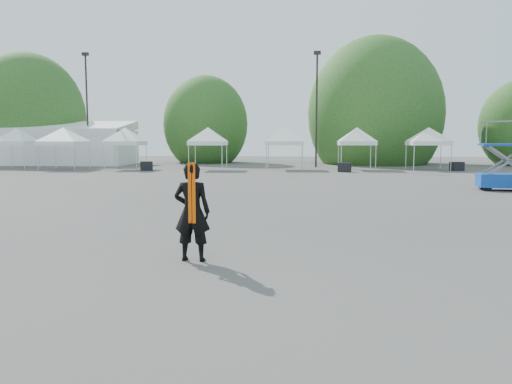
{
  "coord_description": "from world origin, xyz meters",
  "views": [
    {
      "loc": [
        1.22,
        -11.22,
        2.36
      ],
      "look_at": [
        0.43,
        -1.15,
        1.3
      ],
      "focal_mm": 35.0,
      "sensor_mm": 36.0,
      "label": 1
    }
  ],
  "objects": [
    {
      "name": "tree_mid_w",
      "position": [
        -8.0,
        40.0,
        3.93
      ],
      "size": [
        4.16,
        4.16,
        6.33
      ],
      "color": "#382314",
      "rests_on": "ground"
    },
    {
      "name": "scissor_lift",
      "position": [
        11.06,
        12.79,
        1.63
      ],
      "size": [
        2.63,
        1.55,
        3.23
      ],
      "rotation": [
        0.0,
        0.0,
        -0.12
      ],
      "color": "#0C4DA2",
      "rests_on": "ground"
    },
    {
      "name": "crate_east",
      "position": [
        13.47,
        27.67,
        0.34
      ],
      "size": [
        1.06,
        0.94,
        0.69
      ],
      "primitive_type": "cube",
      "rotation": [
        0.0,
        0.0,
        0.33
      ],
      "color": "black",
      "rests_on": "ground"
    },
    {
      "name": "marquee",
      "position": [
        -22.0,
        35.0,
        1.97
      ],
      "size": [
        15.0,
        6.25,
        4.23
      ],
      "color": "white",
      "rests_on": "ground"
    },
    {
      "name": "crate_west",
      "position": [
        -10.13,
        26.1,
        0.35
      ],
      "size": [
        1.1,
        0.98,
        0.7
      ],
      "primitive_type": "cube",
      "rotation": [
        0.0,
        0.0,
        0.36
      ],
      "color": "black",
      "rests_on": "ground"
    },
    {
      "name": "tent_c",
      "position": [
        -12.31,
        27.79,
        3.06
      ],
      "size": [
        3.92,
        3.92,
        3.88
      ],
      "color": "silver",
      "rests_on": "ground"
    },
    {
      "name": "light_pole_east",
      "position": [
        3.0,
        32.0,
        5.52
      ],
      "size": [
        0.6,
        0.25,
        9.8
      ],
      "color": "black",
      "rests_on": "ground"
    },
    {
      "name": "tent_a",
      "position": [
        -21.9,
        28.79,
        3.06
      ],
      "size": [
        3.77,
        3.77,
        3.88
      ],
      "color": "silver",
      "rests_on": "ground"
    },
    {
      "name": "tent_b",
      "position": [
        -17.12,
        27.23,
        3.06
      ],
      "size": [
        4.4,
        4.4,
        3.88
      ],
      "color": "silver",
      "rests_on": "ground"
    },
    {
      "name": "man",
      "position": [
        -0.77,
        -1.77,
        0.97
      ],
      "size": [
        0.72,
        0.48,
        1.94
      ],
      "rotation": [
        0.0,
        0.0,
        3.12
      ],
      "color": "black",
      "rests_on": "ground"
    },
    {
      "name": "tent_f",
      "position": [
        6.05,
        28.79,
        3.06
      ],
      "size": [
        3.98,
        3.98,
        3.88
      ],
      "color": "silver",
      "rests_on": "ground"
    },
    {
      "name": "crate_mid",
      "position": [
        4.84,
        25.75,
        0.34
      ],
      "size": [
        1.04,
        0.92,
        0.68
      ],
      "primitive_type": "cube",
      "rotation": [
        0.0,
        0.0,
        -0.31
      ],
      "color": "black",
      "rests_on": "ground"
    },
    {
      "name": "tent_e",
      "position": [
        0.38,
        28.47,
        3.06
      ],
      "size": [
        4.2,
        4.2,
        3.88
      ],
      "color": "silver",
      "rests_on": "ground"
    },
    {
      "name": "tree_mid_e",
      "position": [
        9.0,
        39.0,
        4.84
      ],
      "size": [
        5.12,
        5.12,
        7.79
      ],
      "color": "#382314",
      "rests_on": "ground"
    },
    {
      "name": "tree_far_w",
      "position": [
        -26.0,
        38.0,
        4.54
      ],
      "size": [
        4.8,
        4.8,
        7.3
      ],
      "color": "#382314",
      "rests_on": "ground"
    },
    {
      "name": "ground",
      "position": [
        0.0,
        0.0,
        0.0
      ],
      "size": [
        120.0,
        120.0,
        0.0
      ],
      "primitive_type": "plane",
      "color": "#474442",
      "rests_on": "ground"
    },
    {
      "name": "light_pole_west",
      "position": [
        -18.0,
        34.0,
        5.77
      ],
      "size": [
        0.6,
        0.25,
        10.3
      ],
      "color": "black",
      "rests_on": "ground"
    },
    {
      "name": "tent_g",
      "position": [
        11.59,
        28.88,
        3.06
      ],
      "size": [
        4.18,
        4.18,
        3.88
      ],
      "color": "silver",
      "rests_on": "ground"
    },
    {
      "name": "tent_d",
      "position": [
        -5.6,
        27.57,
        3.06
      ],
      "size": [
        3.92,
        3.92,
        3.88
      ],
      "color": "silver",
      "rests_on": "ground"
    }
  ]
}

